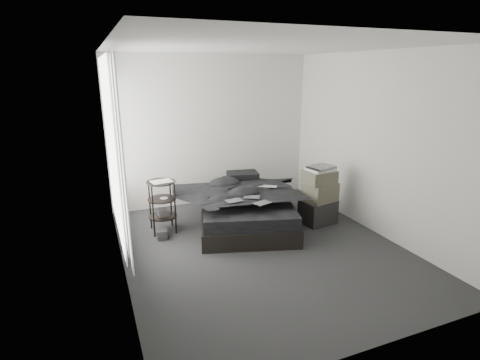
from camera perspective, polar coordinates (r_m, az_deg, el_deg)
name	(u,v)px	position (r m, az deg, el deg)	size (l,w,h in m)	color
floor	(262,248)	(5.20, 3.37, -10.30)	(3.60, 4.20, 0.01)	#2E2E30
ceiling	(266,46)	(4.65, 3.94, 19.64)	(3.60, 4.20, 0.01)	white
wall_back	(212,131)	(6.68, -4.23, 7.48)	(3.60, 0.01, 2.60)	silver
wall_front	(382,211)	(3.08, 20.78, -4.40)	(3.60, 0.01, 2.60)	silver
wall_left	(115,169)	(4.32, -18.48, 1.65)	(0.01, 4.20, 2.60)	silver
wall_right	(376,145)	(5.76, 20.07, 5.07)	(0.01, 4.20, 2.60)	silver
window_left	(111,149)	(5.18, -19.06, 4.55)	(0.02, 2.00, 2.30)	white
curtain_left	(116,153)	(5.20, -18.44, 3.86)	(0.06, 2.12, 2.48)	white
bed	(246,218)	(5.86, 0.90, -5.77)	(1.37, 1.80, 0.25)	black
mattress	(246,205)	(5.78, 0.91, -3.76)	(1.31, 1.75, 0.19)	black
duvet	(246,193)	(5.67, 0.96, -2.01)	(1.33, 1.54, 0.21)	black
pillow_lower	(239,182)	(6.38, -0.17, -0.28)	(0.54, 0.37, 0.12)	black
pillow_upper	(243,175)	(6.34, 0.40, 0.71)	(0.51, 0.35, 0.11)	black
laptop	(267,183)	(5.76, 4.16, -0.53)	(0.29, 0.19, 0.02)	silver
comic_a	(234,196)	(5.20, -0.89, -2.47)	(0.23, 0.15, 0.01)	black
comic_b	(252,192)	(5.35, 1.80, -1.87)	(0.23, 0.15, 0.01)	black
comic_c	(262,198)	(5.12, 3.43, -2.70)	(0.23, 0.15, 0.01)	black
side_stand	(162,207)	(5.68, -11.75, -4.03)	(0.42, 0.42, 0.77)	black
papers	(162,182)	(5.55, -11.85, -0.25)	(0.30, 0.22, 0.02)	white
floor_books	(162,234)	(5.55, -11.79, -8.04)	(0.14, 0.20, 0.14)	black
box_lower	(318,211)	(6.06, 11.76, -4.70)	(0.50, 0.39, 0.37)	black
box_mid	(320,192)	(5.95, 12.09, -1.76)	(0.47, 0.37, 0.29)	#585545
box_upper	(319,177)	(5.87, 12.00, 0.47)	(0.45, 0.36, 0.20)	#585545
art_book_white	(320,169)	(5.85, 12.15, 1.60)	(0.38, 0.31, 0.04)	silver
art_book_snake	(322,167)	(5.84, 12.32, 1.93)	(0.37, 0.30, 0.04)	silver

